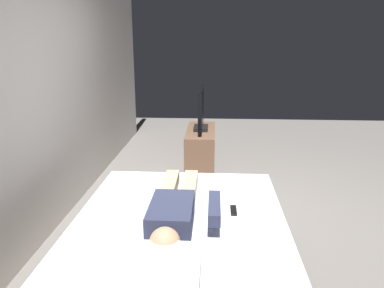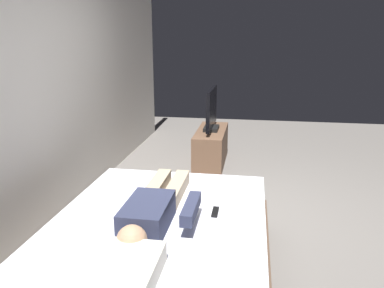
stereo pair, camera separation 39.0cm
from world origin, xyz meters
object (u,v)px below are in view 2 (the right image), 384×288
pillow (123,273)px  tv_stand (211,147)px  bed (159,256)px  remote (215,212)px  tv (212,110)px  person (155,208)px

pillow → tv_stand: 3.58m
bed → tv_stand: bearing=-0.8°
bed → remote: remote is taller
bed → tv: bearing=-0.8°
bed → pillow: bearing=180.0°
remote → tv: 2.72m
bed → person: bearing=42.8°
tv_stand → tv: size_ratio=1.25×
bed → remote: size_ratio=13.53×
person → tv: 2.85m
pillow → tv: size_ratio=0.55×
remote → tv: tv is taller
person → remote: size_ratio=8.40×
bed → tv_stand: bed is taller
person → remote: (0.15, -0.40, -0.07)m
tv_stand → tv: 0.53m
bed → remote: (0.18, -0.38, 0.29)m
tv → pillow: bearing=179.4°
person → remote: person is taller
bed → tv_stand: 2.87m
bed → remote: bearing=-64.5°
pillow → remote: pillow is taller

